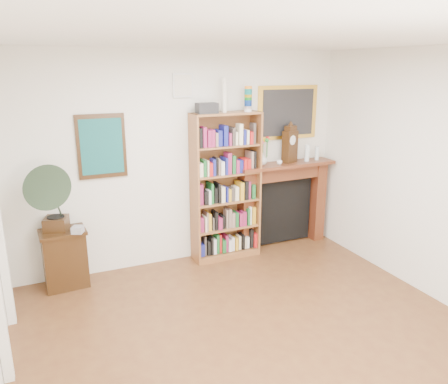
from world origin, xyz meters
The scene contains 14 objects.
room centered at (0.00, 0.00, 1.40)m, with size 4.51×5.01×2.81m.
teal_poster centered at (-1.05, 2.48, 1.65)m, with size 0.58×0.04×0.78m.
small_picture centered at (0.00, 2.48, 2.35)m, with size 0.26×0.04×0.30m.
gilt_painting centered at (1.55, 2.48, 1.95)m, with size 0.95×0.04×0.75m.
bookshelf centered at (0.52, 2.31, 1.12)m, with size 0.93×0.34×2.31m.
side_cabinet centered at (-1.61, 2.29, 0.36)m, with size 0.53×0.38×0.72m, color black.
fireplace centered at (1.46, 2.39, 0.75)m, with size 1.50×0.38×1.26m.
gramophone centered at (-1.66, 2.20, 1.19)m, with size 0.68×0.76×0.84m.
cd_stack centered at (-1.44, 2.14, 0.76)m, with size 0.12×0.12×0.08m, color silver.
mantel_clock centered at (1.53, 2.36, 1.51)m, with size 0.26×0.20×0.52m.
flower_vase centered at (1.09, 2.37, 1.34)m, with size 0.16×0.16×0.17m, color silver.
teacup centered at (1.32, 2.27, 1.29)m, with size 0.08×0.08×0.06m, color white.
bottle_left centered at (1.80, 2.32, 1.38)m, with size 0.07×0.07×0.24m, color silver.
bottle_right centered at (1.98, 2.33, 1.36)m, with size 0.06×0.06×0.20m, color silver.
Camera 1 is at (-1.78, -2.89, 2.58)m, focal length 35.00 mm.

